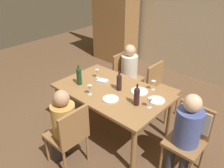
{
  "coord_description": "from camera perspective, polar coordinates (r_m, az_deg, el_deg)",
  "views": [
    {
      "loc": [
        1.98,
        -2.2,
        2.48
      ],
      "look_at": [
        0.0,
        0.0,
        0.85
      ],
      "focal_mm": 37.03,
      "sensor_mm": 36.0,
      "label": 1
    }
  ],
  "objects": [
    {
      "name": "chair_far_right",
      "position": [
        4.03,
        11.63,
        -0.68
      ],
      "size": [
        0.44,
        0.44,
        0.92
      ],
      "rotation": [
        0.0,
        0.0,
        -1.57
      ],
      "color": "olive",
      "rests_on": "ground_plane"
    },
    {
      "name": "ground_plane",
      "position": [
        3.86,
        0.0,
        -11.09
      ],
      "size": [
        10.0,
        10.0,
        0.0
      ],
      "primitive_type": "plane",
      "color": "brown"
    },
    {
      "name": "dinner_plate_host",
      "position": [
        3.4,
        6.77,
        -1.82
      ],
      "size": [
        0.25,
        0.25,
        0.01
      ],
      "primitive_type": "cylinder",
      "color": "white",
      "rests_on": "dining_table"
    },
    {
      "name": "person_man_guest",
      "position": [
        3.01,
        -11.98,
        -9.26
      ],
      "size": [
        0.35,
        0.3,
        1.12
      ],
      "rotation": [
        0.0,
        0.0,
        1.57
      ],
      "color": "#33333D",
      "rests_on": "ground_plane"
    },
    {
      "name": "dinner_plate_guest_right",
      "position": [
        3.24,
        10.92,
        -3.95
      ],
      "size": [
        0.24,
        0.24,
        0.01
      ],
      "primitive_type": "cylinder",
      "color": "silver",
      "rests_on": "dining_table"
    },
    {
      "name": "armoire_cabinet",
      "position": [
        6.1,
        0.78,
        15.74
      ],
      "size": [
        1.18,
        0.62,
        2.18
      ],
      "color": "olive",
      "rests_on": "ground_plane"
    },
    {
      "name": "chair_far_left",
      "position": [
        4.4,
        3.33,
        2.53
      ],
      "size": [
        0.44,
        0.44,
        0.92
      ],
      "rotation": [
        0.0,
        0.0,
        -1.57
      ],
      "color": "olive",
      "rests_on": "ground_plane"
    },
    {
      "name": "wine_bottle_short_olive",
      "position": [
        3.37,
        1.78,
        0.57
      ],
      "size": [
        0.08,
        0.08,
        0.3
      ],
      "color": "black",
      "rests_on": "dining_table"
    },
    {
      "name": "wine_bottle_tall_green",
      "position": [
        3.55,
        -8.14,
        2.04
      ],
      "size": [
        0.08,
        0.08,
        0.32
      ],
      "color": "#19381E",
      "rests_on": "dining_table"
    },
    {
      "name": "wine_glass_far",
      "position": [
        3.74,
        -3.66,
        3.0
      ],
      "size": [
        0.07,
        0.07,
        0.15
      ],
      "color": "silver",
      "rests_on": "dining_table"
    },
    {
      "name": "dining_table",
      "position": [
        3.47,
        0.0,
        -2.64
      ],
      "size": [
        1.67,
        1.03,
        0.75
      ],
      "color": "olive",
      "rests_on": "ground_plane"
    },
    {
      "name": "chair_right_end",
      "position": [
        3.09,
        18.9,
        -10.61
      ],
      "size": [
        0.44,
        0.46,
        0.92
      ],
      "rotation": [
        0.0,
        0.0,
        3.14
      ],
      "color": "olive",
      "rests_on": "ground_plane"
    },
    {
      "name": "wine_glass_near_right",
      "position": [
        3.03,
        9.36,
        -4.07
      ],
      "size": [
        0.07,
        0.07,
        0.15
      ],
      "color": "silver",
      "rests_on": "dining_table"
    },
    {
      "name": "wine_bottle_dark_red",
      "position": [
        3.05,
        6.13,
        -2.89
      ],
      "size": [
        0.08,
        0.08,
        0.31
      ],
      "color": "black",
      "rests_on": "dining_table"
    },
    {
      "name": "wine_glass_near_left",
      "position": [
        3.28,
        -5.52,
        -0.97
      ],
      "size": [
        0.07,
        0.07,
        0.15
      ],
      "color": "silver",
      "rests_on": "dining_table"
    },
    {
      "name": "folded_napkin",
      "position": [
        3.65,
        -2.35,
        0.79
      ],
      "size": [
        0.19,
        0.16,
        0.03
      ],
      "primitive_type": "cube",
      "rotation": [
        0.0,
        0.0,
        0.29
      ],
      "color": "#ADC6D6",
      "rests_on": "dining_table"
    },
    {
      "name": "dinner_plate_guest_left",
      "position": [
        3.21,
        -0.34,
        -3.7
      ],
      "size": [
        0.23,
        0.23,
        0.01
      ],
      "primitive_type": "cylinder",
      "color": "silver",
      "rests_on": "dining_table"
    },
    {
      "name": "wine_glass_centre",
      "position": [
        3.44,
        10.19,
        0.14
      ],
      "size": [
        0.07,
        0.07,
        0.15
      ],
      "color": "silver",
      "rests_on": "dining_table"
    },
    {
      "name": "chair_near",
      "position": [
        3.01,
        -10.43,
        -11.95
      ],
      "size": [
        0.44,
        0.44,
        0.92
      ],
      "rotation": [
        0.0,
        0.0,
        1.57
      ],
      "color": "olive",
      "rests_on": "ground_plane"
    },
    {
      "name": "person_woman_host",
      "position": [
        2.94,
        17.86,
        -11.01
      ],
      "size": [
        0.32,
        0.36,
        1.16
      ],
      "rotation": [
        0.0,
        0.0,
        3.14
      ],
      "color": "#33333D",
      "rests_on": "ground_plane"
    },
    {
      "name": "person_man_bearded",
      "position": [
        4.28,
        4.55,
        3.52
      ],
      "size": [
        0.35,
        0.3,
        1.13
      ],
      "rotation": [
        0.0,
        0.0,
        -1.57
      ],
      "color": "#33333D",
      "rests_on": "ground_plane"
    },
    {
      "name": "rear_room_partition",
      "position": [
        5.42,
        20.32,
        15.11
      ],
      "size": [
        6.4,
        0.12,
        2.7
      ],
      "primitive_type": "cube",
      "color": "beige",
      "rests_on": "ground_plane"
    }
  ]
}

